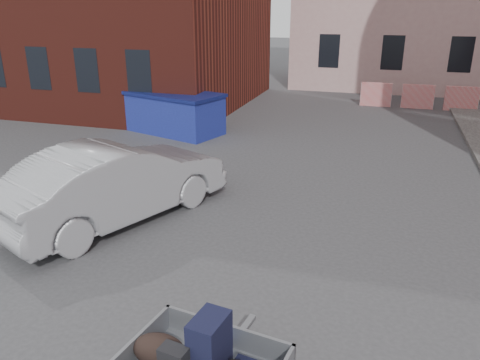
% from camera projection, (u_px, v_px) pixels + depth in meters
% --- Properties ---
extents(ground, '(120.00, 120.00, 0.00)m').
position_uv_depth(ground, '(180.00, 272.00, 7.65)').
color(ground, '#38383A').
rests_on(ground, ground).
extents(far_building, '(6.00, 6.00, 8.00)m').
position_uv_depth(far_building, '(40.00, 7.00, 31.53)').
color(far_building, maroon).
rests_on(far_building, ground).
extents(barriers, '(4.70, 0.18, 1.00)m').
position_uv_depth(barriers, '(418.00, 97.00, 19.71)').
color(barriers, red).
rests_on(barriers, ground).
extents(dumpster, '(3.62, 2.59, 1.37)m').
position_uv_depth(dumpster, '(175.00, 112.00, 15.88)').
color(dumpster, '#1F2C96').
rests_on(dumpster, ground).
extents(silver_car, '(3.40, 5.05, 1.57)m').
position_uv_depth(silver_car, '(116.00, 182.00, 9.33)').
color(silver_car, '#999A9F').
rests_on(silver_car, ground).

